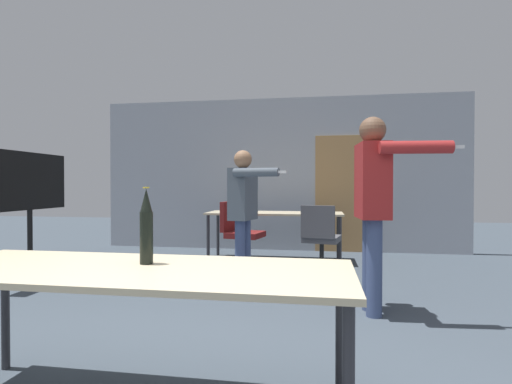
{
  "coord_description": "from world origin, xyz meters",
  "views": [
    {
      "loc": [
        0.74,
        -1.5,
        1.17
      ],
      "look_at": [
        0.08,
        2.56,
        1.1
      ],
      "focal_mm": 28.0,
      "sensor_mm": 36.0,
      "label": 1
    }
  ],
  "objects_px": {
    "tv_screen": "(29,200)",
    "person_far_watching": "(374,195)",
    "office_chair_mid_tucked": "(240,237)",
    "office_chair_near_pushed": "(321,242)",
    "person_right_polo": "(244,204)",
    "beer_bottle": "(146,228)"
  },
  "relations": [
    {
      "from": "office_chair_mid_tucked",
      "to": "office_chair_near_pushed",
      "type": "distance_m",
      "value": 1.12
    },
    {
      "from": "tv_screen",
      "to": "office_chair_mid_tucked",
      "type": "xyz_separation_m",
      "value": [
        2.36,
        1.17,
        -0.55
      ]
    },
    {
      "from": "person_far_watching",
      "to": "office_chair_near_pushed",
      "type": "xyz_separation_m",
      "value": [
        -0.48,
        1.61,
        -0.66
      ]
    },
    {
      "from": "person_far_watching",
      "to": "office_chair_near_pushed",
      "type": "height_order",
      "value": "person_far_watching"
    },
    {
      "from": "person_far_watching",
      "to": "beer_bottle",
      "type": "relative_size",
      "value": 4.36
    },
    {
      "from": "office_chair_mid_tucked",
      "to": "beer_bottle",
      "type": "distance_m",
      "value": 3.53
    },
    {
      "from": "tv_screen",
      "to": "person_right_polo",
      "type": "distance_m",
      "value": 2.61
    },
    {
      "from": "person_far_watching",
      "to": "beer_bottle",
      "type": "height_order",
      "value": "person_far_watching"
    },
    {
      "from": "person_right_polo",
      "to": "person_far_watching",
      "type": "height_order",
      "value": "person_far_watching"
    },
    {
      "from": "tv_screen",
      "to": "office_chair_near_pushed",
      "type": "height_order",
      "value": "tv_screen"
    },
    {
      "from": "person_far_watching",
      "to": "beer_bottle",
      "type": "bearing_deg",
      "value": -43.11
    },
    {
      "from": "tv_screen",
      "to": "beer_bottle",
      "type": "xyz_separation_m",
      "value": [
        2.56,
        -2.32,
        -0.05
      ]
    },
    {
      "from": "person_far_watching",
      "to": "office_chair_mid_tucked",
      "type": "height_order",
      "value": "person_far_watching"
    },
    {
      "from": "tv_screen",
      "to": "office_chair_mid_tucked",
      "type": "height_order",
      "value": "tv_screen"
    },
    {
      "from": "person_right_polo",
      "to": "person_far_watching",
      "type": "xyz_separation_m",
      "value": [
        1.37,
        -0.83,
        0.13
      ]
    },
    {
      "from": "tv_screen",
      "to": "person_far_watching",
      "type": "bearing_deg",
      "value": -98.15
    },
    {
      "from": "office_chair_near_pushed",
      "to": "beer_bottle",
      "type": "distance_m",
      "value": 3.53
    },
    {
      "from": "tv_screen",
      "to": "beer_bottle",
      "type": "relative_size",
      "value": 3.82
    },
    {
      "from": "person_right_polo",
      "to": "person_far_watching",
      "type": "distance_m",
      "value": 1.6
    },
    {
      "from": "person_right_polo",
      "to": "tv_screen",
      "type": "bearing_deg",
      "value": -71.65
    },
    {
      "from": "person_right_polo",
      "to": "office_chair_mid_tucked",
      "type": "relative_size",
      "value": 1.68
    },
    {
      "from": "tv_screen",
      "to": "person_far_watching",
      "type": "relative_size",
      "value": 0.88
    }
  ]
}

